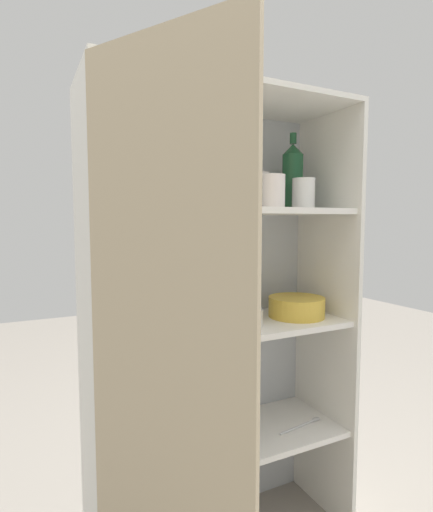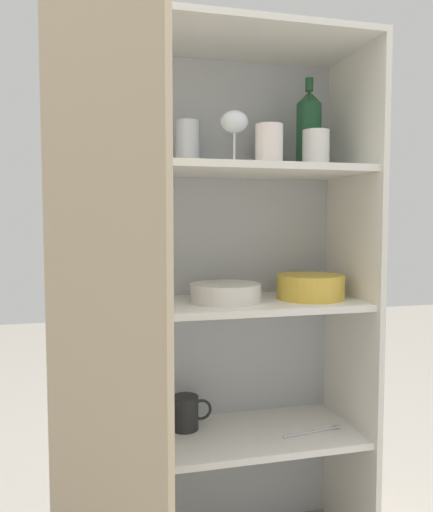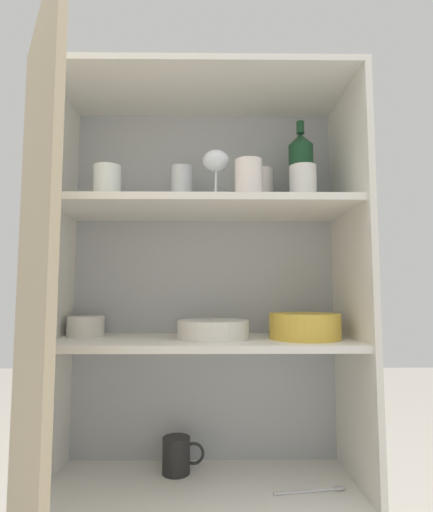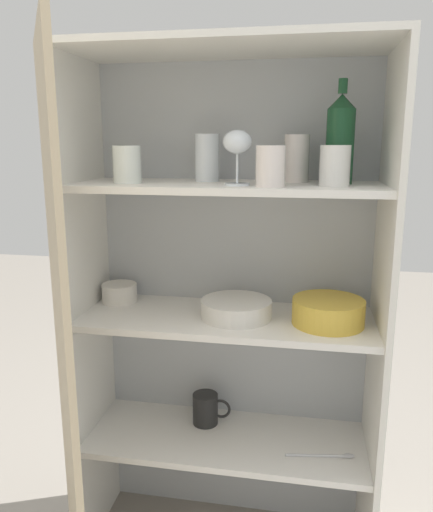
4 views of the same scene
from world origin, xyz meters
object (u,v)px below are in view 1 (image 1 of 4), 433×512
Objects in this scene: plate_stack_white at (232,317)px; coffee_mug_primary at (195,421)px; mixing_bowl_large at (297,306)px; wine_bottle at (293,176)px; serving_bowl_small at (110,322)px.

coffee_mug_primary is at bearing 146.42° from plate_stack_white.
plate_stack_white is 0.27m from mixing_bowl_large.
coffee_mug_primary is (-0.37, 0.08, -0.39)m from mixing_bowl_large.
wine_bottle is 0.48m from mixing_bowl_large.
wine_bottle is 0.83m from serving_bowl_small.
plate_stack_white is 0.40m from coffee_mug_primary.
mixing_bowl_large is 0.67m from serving_bowl_small.
wine_bottle is 1.33× the size of plate_stack_white.
serving_bowl_small is 0.90× the size of coffee_mug_primary.
mixing_bowl_large reaches higher than serving_bowl_small.
coffee_mug_primary is (-0.38, 0.03, -0.87)m from wine_bottle.
wine_bottle is 0.95m from coffee_mug_primary.
wine_bottle is at bearing -4.43° from coffee_mug_primary.
plate_stack_white is (-0.28, -0.04, -0.49)m from wine_bottle.
mixing_bowl_large reaches higher than coffee_mug_primary.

